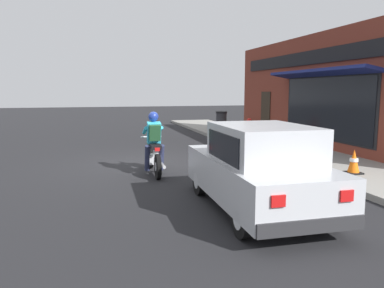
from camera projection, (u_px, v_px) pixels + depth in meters
ground_plane at (146, 164)px, 11.12m from camera, size 80.00×80.00×0.00m
sidewalk_curb at (258, 142)px, 15.28m from camera, size 2.60×22.00×0.14m
storefront_building at (310, 92)px, 14.25m from camera, size 1.25×11.46×4.20m
motorcycle_with_rider at (154, 148)px, 9.74m from camera, size 0.56×2.02×1.62m
car_hatchback at (258, 169)px, 6.67m from camera, size 1.71×3.81×1.57m
traffic_cone at (354, 162)px, 9.11m from camera, size 0.36×0.36×0.60m
fire_hydrant at (249, 129)px, 15.49m from camera, size 0.36×0.24×0.88m
trash_bin at (221, 121)px, 18.70m from camera, size 0.56×0.56×0.98m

